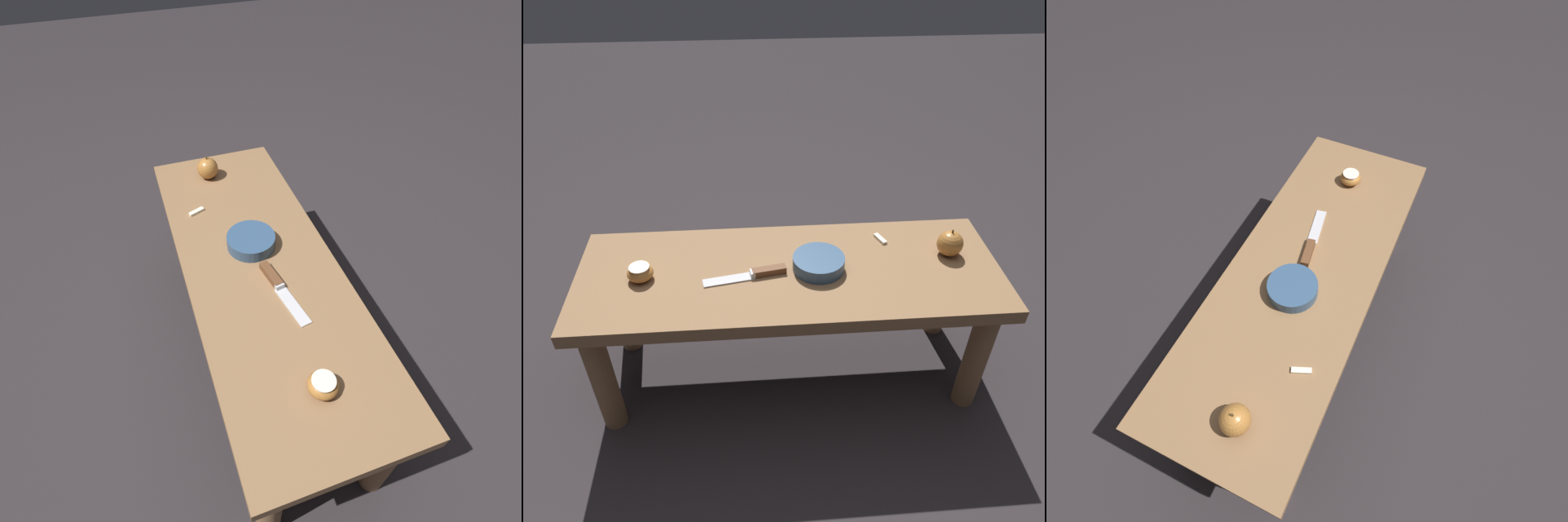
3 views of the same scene
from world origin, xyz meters
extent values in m
plane|color=#2D282B|center=(0.00, 0.00, 0.00)|extent=(8.00, 8.00, 0.00)
cube|color=olive|center=(0.00, 0.00, 0.40)|extent=(1.16, 0.43, 0.04)
cylinder|color=olive|center=(-0.52, -0.15, 0.19)|extent=(0.07, 0.07, 0.38)
cylinder|color=olive|center=(0.52, -0.15, 0.19)|extent=(0.07, 0.07, 0.38)
cylinder|color=olive|center=(-0.52, 0.15, 0.19)|extent=(0.07, 0.07, 0.38)
cylinder|color=olive|center=(0.52, 0.15, 0.19)|extent=(0.07, 0.07, 0.38)
cube|color=silver|center=(-0.17, -0.03, 0.42)|extent=(0.14, 0.05, 0.00)
cube|color=silver|center=(-0.10, -0.02, 0.43)|extent=(0.02, 0.03, 0.02)
cube|color=brown|center=(-0.06, -0.01, 0.43)|extent=(0.09, 0.04, 0.02)
sphere|color=#B27233|center=(0.46, 0.04, 0.46)|extent=(0.07, 0.07, 0.07)
cylinder|color=#4C3319|center=(0.46, 0.04, 0.49)|extent=(0.01, 0.01, 0.01)
ellipsoid|color=#B27233|center=(-0.40, -0.01, 0.44)|extent=(0.07, 0.07, 0.04)
cylinder|color=white|center=(-0.40, -0.01, 0.46)|extent=(0.05, 0.05, 0.00)
cube|color=white|center=(0.28, 0.12, 0.42)|extent=(0.03, 0.05, 0.01)
cylinder|color=#335175|center=(0.08, 0.00, 0.44)|extent=(0.14, 0.14, 0.04)
camera|label=1|loc=(-0.74, 0.25, 1.27)|focal=28.00mm
camera|label=2|loc=(-0.10, -1.08, 1.29)|focal=35.00mm
camera|label=3|loc=(0.61, 0.28, 1.41)|focal=28.00mm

